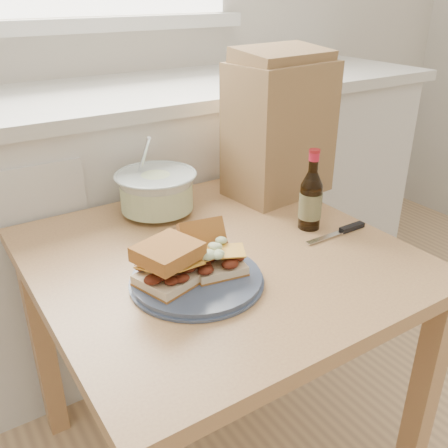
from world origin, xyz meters
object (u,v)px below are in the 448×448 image
plate (197,279)px  paper_bag (279,130)px  beer_bottle (311,199)px  dining_table (218,288)px  coleslaw_bowl (157,194)px

plate → paper_bag: paper_bag is taller
beer_bottle → dining_table: bearing=-174.2°
coleslaw_bowl → paper_bag: paper_bag is taller
plate → paper_bag: 0.59m
dining_table → coleslaw_bowl: size_ratio=3.74×
dining_table → plate: (-0.11, -0.09, 0.11)m
coleslaw_bowl → plate: bearing=-103.5°
plate → paper_bag: size_ratio=0.72×
coleslaw_bowl → beer_bottle: (0.29, -0.29, 0.02)m
dining_table → paper_bag: size_ratio=2.17×
coleslaw_bowl → paper_bag: 0.40m
dining_table → coleslaw_bowl: bearing=94.1°
dining_table → coleslaw_bowl: coleslaw_bowl is taller
dining_table → plate: plate is taller
dining_table → coleslaw_bowl: 0.32m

